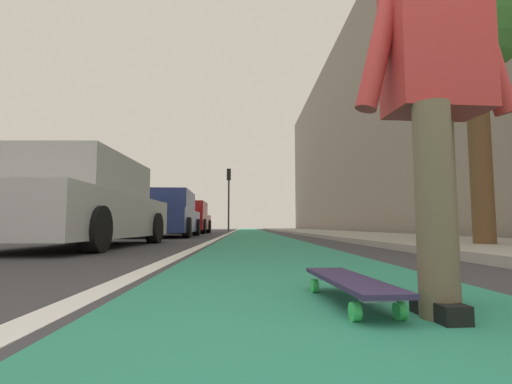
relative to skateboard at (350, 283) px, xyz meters
name	(u,v)px	position (x,y,z in m)	size (l,w,h in m)	color
ground_plane	(258,238)	(9.05, 0.12, -0.09)	(80.00, 80.00, 0.00)	#38383D
bike_lane_paint	(251,231)	(23.05, 0.12, -0.09)	(56.00, 1.93, 0.00)	#288466
lane_stripe_white	(231,232)	(19.05, 1.23, -0.09)	(52.00, 0.16, 0.01)	silver
sidewalk_curb	(321,232)	(17.05, -3.26, -0.04)	(52.00, 3.20, 0.10)	#9E9B93
building_facade	(348,134)	(21.05, -5.77, 5.84)	(40.00, 1.20, 11.87)	gray
skateboard	(350,283)	(0.00, 0.00, 0.00)	(0.85, 0.25, 0.11)	green
skater_person	(435,87)	(-0.15, -0.35, 0.84)	(0.47, 0.72, 1.64)	brown
parked_car_near	(82,205)	(4.66, 3.17, 0.60)	(4.62, 1.97, 1.46)	#B7B7BC
parked_car_mid	(165,215)	(10.70, 3.05, 0.60)	(4.59, 2.05, 1.46)	navy
parked_car_far	(188,218)	(16.56, 3.21, 0.63)	(4.09, 1.99, 1.49)	maroon
traffic_light	(229,188)	(24.96, 1.63, 2.91)	(0.33, 0.28, 4.36)	#2D2D2D
street_tree_near	(473,13)	(3.54, -2.86, 3.37)	(1.89, 1.89, 4.48)	brown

